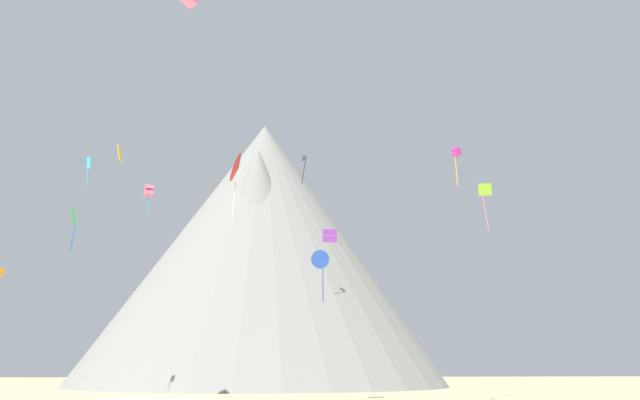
# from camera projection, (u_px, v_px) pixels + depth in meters

# --- Properties ---
(rock_massif) EXTENTS (89.27, 89.27, 47.08)m
(rock_massif) POSITION_uv_depth(u_px,v_px,m) (258.00, 261.00, 114.03)
(rock_massif) COLOR gray
(rock_massif) RESTS_ON ground_plane
(kite_yellow_mid) EXTENTS (0.51, 1.15, 1.60)m
(kite_yellow_mid) POSITION_uv_depth(u_px,v_px,m) (120.00, 154.00, 64.25)
(kite_yellow_mid) COLOR yellow
(kite_violet_mid) EXTENTS (1.41, 1.51, 1.60)m
(kite_violet_mid) POSITION_uv_depth(u_px,v_px,m) (330.00, 236.00, 65.31)
(kite_violet_mid) COLOR purple
(kite_magenta_mid) EXTENTS (1.06, 1.04, 4.14)m
(kite_magenta_mid) POSITION_uv_depth(u_px,v_px,m) (456.00, 153.00, 67.83)
(kite_magenta_mid) COLOR #D1339E
(kite_red_mid) EXTENTS (1.19, 2.43, 5.27)m
(kite_red_mid) POSITION_uv_depth(u_px,v_px,m) (237.00, 168.00, 50.91)
(kite_red_mid) COLOR red
(kite_lime_mid) EXTENTS (1.01, 0.91, 4.04)m
(kite_lime_mid) POSITION_uv_depth(u_px,v_px,m) (485.00, 195.00, 53.17)
(kite_lime_mid) COLOR #8CD133
(kite_green_mid) EXTENTS (0.69, 1.19, 3.72)m
(kite_green_mid) POSITION_uv_depth(u_px,v_px,m) (73.00, 220.00, 52.73)
(kite_green_mid) COLOR green
(kite_rainbow_mid) EXTENTS (1.19, 1.24, 3.28)m
(kite_rainbow_mid) POSITION_uv_depth(u_px,v_px,m) (149.00, 191.00, 72.65)
(kite_rainbow_mid) COLOR #E5668C
(kite_blue_low) EXTENTS (1.46, 0.60, 3.91)m
(kite_blue_low) POSITION_uv_depth(u_px,v_px,m) (320.00, 260.00, 49.43)
(kite_blue_low) COLOR blue
(kite_cyan_mid) EXTENTS (0.56, 0.35, 3.61)m
(kite_cyan_mid) POSITION_uv_depth(u_px,v_px,m) (89.00, 167.00, 74.83)
(kite_cyan_mid) COLOR #33BCDB
(kite_black_high) EXTENTS (0.66, 0.40, 4.18)m
(kite_black_high) POSITION_uv_depth(u_px,v_px,m) (304.00, 164.00, 91.90)
(kite_black_high) COLOR black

